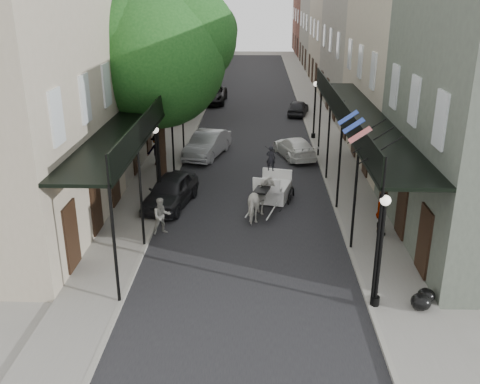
# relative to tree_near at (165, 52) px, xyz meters

# --- Properties ---
(ground) EXTENTS (140.00, 140.00, 0.00)m
(ground) POSITION_rel_tree_near_xyz_m (4.20, -10.18, -6.49)
(ground) COLOR gray
(ground) RESTS_ON ground
(road) EXTENTS (8.00, 90.00, 0.01)m
(road) POSITION_rel_tree_near_xyz_m (4.20, 9.82, -6.48)
(road) COLOR black
(road) RESTS_ON ground
(sidewalk_left) EXTENTS (2.20, 90.00, 0.12)m
(sidewalk_left) POSITION_rel_tree_near_xyz_m (-0.80, 9.82, -6.43)
(sidewalk_left) COLOR gray
(sidewalk_left) RESTS_ON ground
(sidewalk_right) EXTENTS (2.20, 90.00, 0.12)m
(sidewalk_right) POSITION_rel_tree_near_xyz_m (9.20, 9.82, -6.43)
(sidewalk_right) COLOR gray
(sidewalk_right) RESTS_ON ground
(building_row_left) EXTENTS (5.00, 80.00, 10.50)m
(building_row_left) POSITION_rel_tree_near_xyz_m (-4.40, 19.82, -1.24)
(building_row_left) COLOR #AFA18C
(building_row_left) RESTS_ON ground
(building_row_right) EXTENTS (5.00, 80.00, 10.50)m
(building_row_right) POSITION_rel_tree_near_xyz_m (12.80, 19.82, -1.24)
(building_row_right) COLOR gray
(building_row_right) RESTS_ON ground
(gallery_left) EXTENTS (2.20, 18.05, 4.88)m
(gallery_left) POSITION_rel_tree_near_xyz_m (-0.59, -3.20, -2.44)
(gallery_left) COLOR black
(gallery_left) RESTS_ON sidewalk_left
(gallery_right) EXTENTS (2.20, 18.05, 4.88)m
(gallery_right) POSITION_rel_tree_near_xyz_m (8.99, -3.20, -2.44)
(gallery_right) COLOR black
(gallery_right) RESTS_ON sidewalk_right
(tree_near) EXTENTS (7.31, 6.80, 9.63)m
(tree_near) POSITION_rel_tree_near_xyz_m (0.00, 0.00, 0.00)
(tree_near) COLOR #382619
(tree_near) RESTS_ON sidewalk_left
(tree_far) EXTENTS (6.45, 6.00, 8.61)m
(tree_far) POSITION_rel_tree_near_xyz_m (-0.05, 14.00, -0.65)
(tree_far) COLOR #382619
(tree_far) RESTS_ON sidewalk_left
(lamppost_right_near) EXTENTS (0.32, 0.32, 3.71)m
(lamppost_right_near) POSITION_rel_tree_near_xyz_m (8.30, -12.18, -4.44)
(lamppost_right_near) COLOR black
(lamppost_right_near) RESTS_ON sidewalk_right
(lamppost_left) EXTENTS (0.32, 0.32, 3.71)m
(lamppost_left) POSITION_rel_tree_near_xyz_m (0.10, -4.18, -4.44)
(lamppost_left) COLOR black
(lamppost_left) RESTS_ON sidewalk_left
(lamppost_right_far) EXTENTS (0.32, 0.32, 3.71)m
(lamppost_right_far) POSITION_rel_tree_near_xyz_m (8.30, 7.82, -4.44)
(lamppost_right_far) COLOR black
(lamppost_right_far) RESTS_ON sidewalk_right
(horse) EXTENTS (1.40, 2.18, 1.70)m
(horse) POSITION_rel_tree_near_xyz_m (4.75, -5.27, -5.64)
(horse) COLOR white
(horse) RESTS_ON ground
(carriage) EXTENTS (2.14, 2.79, 2.85)m
(carriage) POSITION_rel_tree_near_xyz_m (5.42, -2.71, -5.38)
(carriage) COLOR black
(carriage) RESTS_ON ground
(pedestrian_walking) EXTENTS (0.93, 0.84, 1.56)m
(pedestrian_walking) POSITION_rel_tree_near_xyz_m (0.70, -6.92, -5.71)
(pedestrian_walking) COLOR #AAAAA1
(pedestrian_walking) RESTS_ON ground
(pedestrian_sidewalk_left) EXTENTS (1.26, 1.01, 1.70)m
(pedestrian_sidewalk_left) POSITION_rel_tree_near_xyz_m (-1.05, 1.82, -5.52)
(pedestrian_sidewalk_left) COLOR gray
(pedestrian_sidewalk_left) RESTS_ON sidewalk_left
(pedestrian_sidewalk_right) EXTENTS (0.54, 1.08, 1.77)m
(pedestrian_sidewalk_right) POSITION_rel_tree_near_xyz_m (9.55, -6.95, -5.48)
(pedestrian_sidewalk_right) COLOR gray
(pedestrian_sidewalk_right) RESTS_ON sidewalk_right
(car_left_near) EXTENTS (2.47, 4.48, 1.44)m
(car_left_near) POSITION_rel_tree_near_xyz_m (0.60, -3.91, -5.77)
(car_left_near) COLOR black
(car_left_near) RESTS_ON ground
(car_left_mid) EXTENTS (2.69, 4.78, 1.49)m
(car_left_mid) POSITION_rel_tree_near_xyz_m (1.60, 3.82, -5.74)
(car_left_mid) COLOR #A9AAAF
(car_left_mid) RESTS_ON ground
(car_left_far) EXTENTS (2.52, 5.26, 1.45)m
(car_left_far) POSITION_rel_tree_near_xyz_m (0.60, 19.61, -5.77)
(car_left_far) COLOR black
(car_left_far) RESTS_ON ground
(car_right_near) EXTENTS (2.70, 4.40, 1.19)m
(car_right_near) POSITION_rel_tree_near_xyz_m (6.80, 3.82, -5.89)
(car_right_near) COLOR white
(car_right_near) RESTS_ON ground
(car_right_far) EXTENTS (2.07, 3.68, 1.18)m
(car_right_far) POSITION_rel_tree_near_xyz_m (7.80, 15.05, -5.90)
(car_right_far) COLOR black
(car_right_far) RESTS_ON ground
(trash_bags) EXTENTS (0.89, 1.04, 0.53)m
(trash_bags) POSITION_rel_tree_near_xyz_m (9.78, -12.20, -6.12)
(trash_bags) COLOR black
(trash_bags) RESTS_ON sidewalk_right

